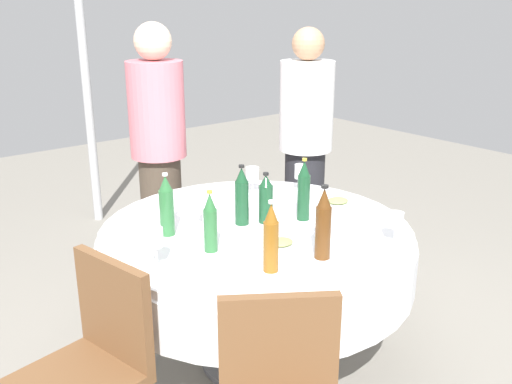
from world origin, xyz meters
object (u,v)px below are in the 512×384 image
at_px(bottle_dark_green_east, 304,191).
at_px(bottle_brown_near, 323,224).
at_px(bottle_dark_green_right, 266,199).
at_px(bottle_amber_inner, 271,239).
at_px(plate_far, 338,203).
at_px(bottle_green_west, 210,223).
at_px(bottle_dark_green_south, 242,197).
at_px(plate_outer, 215,191).
at_px(dining_table, 256,255).
at_px(wine_glass_near, 203,207).
at_px(plate_front, 282,245).
at_px(person_left, 305,150).
at_px(wine_glass_front, 252,175).
at_px(wine_glass_right, 156,240).
at_px(wine_glass_south, 300,173).
at_px(chair_near, 95,355).
at_px(bottle_green_left, 167,206).
at_px(person_east, 159,153).
at_px(wine_glass_inner, 396,221).

xyz_separation_m(bottle_dark_green_east, bottle_brown_near, (0.24, 0.37, 0.00)).
bearing_deg(bottle_dark_green_right, bottle_amber_inner, 52.20).
relative_size(bottle_amber_inner, plate_far, 1.20).
height_order(bottle_green_west, bottle_amber_inner, bottle_amber_inner).
xyz_separation_m(bottle_dark_green_south, plate_outer, (-0.17, -0.47, -0.13)).
distance_m(dining_table, wine_glass_near, 0.35).
bearing_deg(plate_front, bottle_green_west, -32.90).
bearing_deg(person_left, wine_glass_near, -102.26).
relative_size(bottle_green_west, wine_glass_front, 1.86).
xyz_separation_m(bottle_dark_green_right, wine_glass_right, (0.66, 0.10, 0.00)).
xyz_separation_m(bottle_green_west, wine_glass_front, (-0.63, -0.50, -0.02)).
bearing_deg(wine_glass_south, plate_far, 88.17).
bearing_deg(chair_near, dining_table, -90.00).
relative_size(bottle_brown_near, wine_glass_south, 2.07).
xyz_separation_m(bottle_dark_green_right, wine_glass_near, (0.26, -0.16, -0.02)).
bearing_deg(bottle_green_west, plate_outer, -126.50).
height_order(bottle_dark_green_east, wine_glass_front, bottle_dark_green_east).
distance_m(bottle_green_left, person_east, 1.00).
bearing_deg(bottle_dark_green_right, wine_glass_right, 8.49).
distance_m(wine_glass_south, wine_glass_inner, 0.82).
bearing_deg(plate_far, person_east, -68.97).
distance_m(dining_table, bottle_green_west, 0.43).
relative_size(bottle_brown_near, wine_glass_near, 2.45).
bearing_deg(bottle_dark_green_south, plate_front, 83.50).
bearing_deg(bottle_dark_green_right, wine_glass_inner, 117.37).
distance_m(bottle_dark_green_south, plate_outer, 0.51).
relative_size(bottle_green_left, bottle_dark_green_east, 0.95).
bearing_deg(bottle_dark_green_east, bottle_green_west, 2.24).
bearing_deg(wine_glass_near, bottle_green_west, 61.91).
height_order(bottle_green_left, bottle_amber_inner, bottle_amber_inner).
bearing_deg(wine_glass_south, bottle_green_left, 5.23).
xyz_separation_m(bottle_brown_near, wine_glass_front, (-0.31, -0.85, -0.04)).
bearing_deg(plate_front, bottle_dark_green_east, -148.49).
bearing_deg(person_east, bottle_brown_near, -88.43).
xyz_separation_m(bottle_amber_inner, wine_glass_near, (-0.07, -0.58, -0.05)).
distance_m(bottle_green_west, bottle_dark_green_south, 0.34).
bearing_deg(chair_near, wine_glass_right, -84.13).
xyz_separation_m(bottle_green_west, bottle_brown_near, (-0.32, 0.35, 0.02)).
bearing_deg(wine_glass_right, bottle_green_west, 177.31).
height_order(bottle_brown_near, plate_outer, bottle_brown_near).
distance_m(wine_glass_near, wine_glass_front, 0.54).
distance_m(bottle_dark_green_south, plate_far, 0.58).
xyz_separation_m(bottle_amber_inner, plate_far, (-0.77, -0.36, -0.13)).
height_order(bottle_dark_green_east, bottle_dark_green_right, bottle_dark_green_east).
bearing_deg(bottle_green_west, dining_table, -164.63).
bearing_deg(plate_front, plate_outer, -104.72).
height_order(bottle_green_left, person_left, person_left).
relative_size(bottle_dark_green_right, wine_glass_inner, 1.76).
height_order(bottle_amber_inner, wine_glass_inner, bottle_amber_inner).
bearing_deg(bottle_dark_green_right, wine_glass_near, -32.15).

